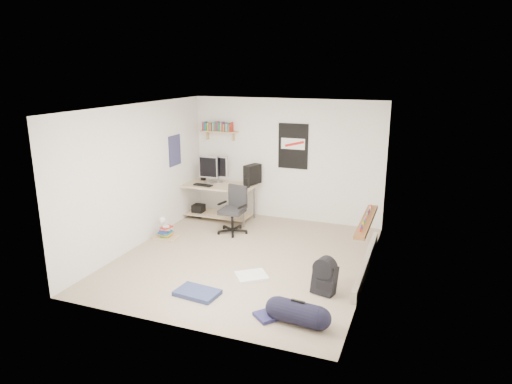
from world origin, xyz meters
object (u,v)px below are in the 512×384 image
(desk, at_px, (215,202))
(book_stack, at_px, (166,230))
(office_chair, at_px, (232,208))
(duffel_bag, at_px, (298,313))
(backpack, at_px, (324,280))

(desk, height_order, book_stack, desk)
(book_stack, bearing_deg, office_chair, 32.48)
(book_stack, bearing_deg, duffel_bag, -32.80)
(backpack, bearing_deg, book_stack, 176.41)
(desk, relative_size, backpack, 3.87)
(office_chair, bearing_deg, duffel_bag, -41.29)
(desk, bearing_deg, book_stack, -128.55)
(backpack, xyz_separation_m, duffel_bag, (-0.13, -0.92, -0.06))
(desk, xyz_separation_m, backpack, (2.88, -2.45, -0.16))
(desk, xyz_separation_m, duffel_bag, (2.75, -3.37, -0.22))
(office_chair, bearing_deg, desk, 146.45)
(backpack, distance_m, duffel_bag, 0.93)
(office_chair, relative_size, duffel_bag, 1.58)
(office_chair, bearing_deg, backpack, -27.69)
(duffel_bag, relative_size, book_stack, 1.44)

